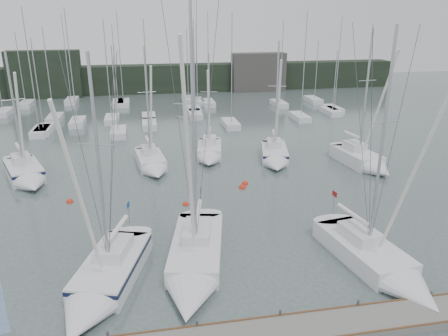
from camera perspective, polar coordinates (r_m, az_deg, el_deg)
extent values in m
plane|color=#495856|center=(25.14, -0.08, -14.30)|extent=(160.00, 160.00, 0.00)
cube|color=black|center=(83.39, -8.15, 11.49)|extent=(90.00, 4.00, 5.00)
cube|color=black|center=(82.71, -22.36, 11.24)|extent=(12.00, 3.00, 8.00)
cube|color=#413F3C|center=(84.08, 4.52, 12.38)|extent=(10.00, 3.00, 7.00)
cube|color=silver|center=(76.27, -24.38, 7.57)|extent=(1.80, 4.50, 0.90)
cylinder|color=#ADAFB5|center=(74.97, -25.07, 11.72)|extent=(0.12, 0.12, 10.47)
cube|color=silver|center=(56.90, 0.87, 5.72)|extent=(1.80, 4.50, 0.90)
cylinder|color=#ADAFB5|center=(55.14, 1.02, 12.79)|extent=(0.12, 0.12, 13.32)
cube|color=silver|center=(76.52, -19.26, 8.25)|extent=(1.80, 4.50, 0.90)
cylinder|color=#ADAFB5|center=(75.09, -19.92, 13.40)|extent=(0.12, 0.12, 13.10)
cube|color=silver|center=(61.67, 9.86, 6.53)|extent=(1.80, 4.50, 0.90)
cylinder|color=#ADAFB5|center=(60.02, 10.43, 13.07)|extent=(0.12, 0.12, 13.40)
cube|color=silver|center=(57.59, -9.73, 5.61)|extent=(1.80, 4.50, 0.90)
cylinder|color=#ADAFB5|center=(55.88, -10.11, 12.19)|extent=(0.12, 0.12, 12.55)
cube|color=silver|center=(64.40, -21.21, 6.04)|extent=(1.80, 4.50, 0.90)
cylinder|color=#ADAFB5|center=(62.88, -21.99, 11.45)|extent=(0.12, 0.12, 11.57)
cube|color=silver|center=(54.34, -13.60, 4.50)|extent=(1.80, 4.50, 0.90)
cylinder|color=#ADAFB5|center=(52.76, -14.09, 9.97)|extent=(0.12, 0.12, 9.80)
cube|color=silver|center=(70.50, 7.18, 8.29)|extent=(1.80, 4.50, 0.90)
cylinder|color=#ADAFB5|center=(69.05, 7.55, 13.58)|extent=(0.12, 0.12, 12.29)
cube|color=silver|center=(71.75, -3.52, 8.61)|extent=(1.80, 4.50, 0.90)
cylinder|color=#ADAFB5|center=(70.34, -3.57, 13.49)|extent=(0.12, 0.12, 11.49)
cube|color=silver|center=(61.39, -14.43, 6.14)|extent=(1.80, 4.50, 0.90)
cylinder|color=#ADAFB5|center=(59.76, -15.00, 12.29)|extent=(0.12, 0.12, 12.52)
cube|color=silver|center=(70.63, -2.07, 8.45)|extent=(1.80, 4.50, 0.90)
cylinder|color=#ADAFB5|center=(69.11, -2.08, 14.20)|extent=(0.12, 0.12, 13.40)
cube|color=silver|center=(61.21, -9.78, 6.43)|extent=(1.80, 4.50, 0.90)
cylinder|color=#ADAFB5|center=(59.80, -10.05, 10.94)|extent=(0.12, 0.12, 8.99)
cube|color=silver|center=(71.30, -26.75, 6.48)|extent=(1.80, 4.50, 0.90)
cube|color=silver|center=(65.46, -3.94, 7.53)|extent=(1.80, 4.50, 0.90)
cylinder|color=#ADAFB5|center=(63.99, -4.01, 12.65)|extent=(0.12, 0.12, 11.01)
cube|color=silver|center=(73.36, -4.71, 8.82)|extent=(1.80, 4.50, 0.90)
cylinder|color=#ADAFB5|center=(72.00, -4.79, 13.34)|extent=(0.12, 0.12, 10.84)
cube|color=silver|center=(67.84, 14.03, 7.42)|extent=(1.80, 4.50, 0.90)
cylinder|color=#ADAFB5|center=(66.33, 14.71, 13.16)|extent=(0.12, 0.12, 12.93)
cube|color=silver|center=(57.77, -22.84, 4.38)|extent=(1.80, 4.50, 0.90)
cylinder|color=#ADAFB5|center=(55.99, -23.94, 11.54)|extent=(0.12, 0.12, 13.87)
cube|color=silver|center=(72.39, -12.97, 8.25)|extent=(1.80, 4.50, 0.90)
cylinder|color=#ADAFB5|center=(70.89, -13.44, 13.85)|extent=(0.12, 0.12, 13.45)
cube|color=silver|center=(62.63, -3.82, 6.97)|extent=(1.80, 4.50, 0.90)
cylinder|color=#ADAFB5|center=(61.03, -3.90, 12.99)|extent=(0.12, 0.12, 12.42)
cube|color=silver|center=(66.15, 13.79, 7.14)|extent=(1.80, 4.50, 0.90)
cylinder|color=#ADAFB5|center=(64.91, 14.30, 11.00)|extent=(0.12, 0.12, 8.29)
cube|color=silver|center=(74.54, 11.57, 8.67)|extent=(1.80, 4.50, 0.90)
cylinder|color=#ADAFB5|center=(73.33, 11.99, 12.40)|extent=(0.12, 0.12, 9.05)
cube|color=silver|center=(72.43, -13.64, 8.20)|extent=(1.80, 4.50, 0.90)
cylinder|color=#ADAFB5|center=(71.01, -14.07, 13.09)|extent=(0.12, 0.12, 11.66)
cube|color=silver|center=(60.97, -18.56, 5.64)|extent=(1.80, 4.50, 0.90)
cylinder|color=#ADAFB5|center=(59.26, -19.40, 12.44)|extent=(0.12, 0.12, 13.82)
cube|color=silver|center=(58.40, -22.39, 4.59)|extent=(1.80, 4.50, 0.90)
cylinder|color=#ADAFB5|center=(56.85, -23.23, 10.02)|extent=(0.12, 0.12, 10.53)
cube|color=silver|center=(25.92, -14.31, -12.71)|extent=(4.49, 6.85, 1.44)
cone|color=silver|center=(22.54, -18.33, -18.65)|extent=(3.45, 3.39, 2.79)
cube|color=silver|center=(25.76, -14.15, -10.16)|extent=(2.19, 2.86, 0.67)
cylinder|color=#ADAFB5|center=(22.83, -16.00, 0.26)|extent=(0.17, 0.17, 11.20)
cylinder|color=white|center=(26.00, -13.73, -7.66)|extent=(1.14, 3.03, 0.27)
cube|color=#0E1734|center=(25.67, -14.40, -11.80)|extent=(4.51, 6.88, 0.24)
cube|color=#19488E|center=(27.55, -12.41, -4.73)|extent=(0.17, 0.50, 0.35)
cube|color=silver|center=(27.12, -3.56, -10.55)|extent=(4.34, 7.65, 1.37)
cone|color=silver|center=(22.84, -4.60, -17.05)|extent=(3.49, 3.62, 2.92)
cube|color=silver|center=(27.03, -3.53, -8.23)|extent=(2.16, 3.15, 0.64)
cylinder|color=#ADAFB5|center=(23.70, -4.04, 5.05)|extent=(0.16, 0.16, 13.98)
cylinder|color=white|center=(27.54, -3.40, -5.76)|extent=(0.97, 3.50, 0.26)
cube|color=#19488E|center=(29.47, -3.08, -2.92)|extent=(0.12, 0.49, 0.33)
cube|color=silver|center=(28.04, 17.69, -10.42)|extent=(3.81, 6.82, 1.43)
cone|color=silver|center=(25.16, 24.11, -15.05)|extent=(3.24, 3.17, 2.85)
cube|color=silver|center=(27.88, 17.33, -8.12)|extent=(1.95, 2.80, 0.67)
cylinder|color=#ADAFB5|center=(25.08, 19.93, 2.92)|extent=(0.17, 0.17, 12.37)
cylinder|color=white|center=(28.08, 16.53, -5.87)|extent=(0.75, 3.16, 0.27)
cube|color=maroon|center=(29.45, 14.25, -3.32)|extent=(0.10, 0.51, 0.34)
cube|color=silver|center=(43.07, -24.64, -0.56)|extent=(4.46, 5.92, 1.59)
cone|color=silver|center=(39.52, -23.74, -2.17)|extent=(3.32, 3.11, 2.65)
cube|color=silver|center=(43.23, -24.97, 1.10)|extent=(2.15, 2.52, 0.74)
cylinder|color=#ADAFB5|center=(41.27, -25.66, 6.71)|extent=(0.19, 0.19, 9.78)
cylinder|color=white|center=(43.47, -25.26, 2.47)|extent=(1.25, 2.51, 0.30)
cube|color=#0E1734|center=(42.91, -24.73, 0.10)|extent=(4.48, 5.94, 0.27)
cube|color=silver|center=(42.89, -9.59, 0.86)|extent=(2.97, 5.29, 1.43)
cone|color=silver|center=(39.52, -8.81, -0.74)|extent=(2.63, 2.43, 2.38)
cube|color=silver|center=(43.02, -9.76, 2.38)|extent=(1.54, 2.16, 0.67)
cylinder|color=#ADAFB5|center=(41.07, -9.97, 8.35)|extent=(0.17, 0.17, 10.11)
cylinder|color=white|center=(43.29, -9.93, 3.66)|extent=(0.56, 2.48, 0.27)
cube|color=silver|center=(45.32, -1.89, 2.18)|extent=(3.18, 5.07, 1.49)
cone|color=silver|center=(42.12, -1.98, 0.81)|extent=(2.71, 2.41, 2.39)
cube|color=silver|center=(45.48, -1.89, 3.69)|extent=(1.63, 2.09, 0.70)
cylinder|color=#ADAFB5|center=(43.68, -1.97, 8.74)|extent=(0.18, 0.18, 9.18)
cylinder|color=white|center=(45.67, -1.89, 4.92)|extent=(0.68, 2.32, 0.28)
cube|color=silver|center=(44.71, 6.56, 1.79)|extent=(3.64, 5.69, 1.44)
cone|color=silver|center=(41.17, 6.89, 0.19)|extent=(2.94, 2.77, 2.49)
cube|color=silver|center=(44.86, 6.58, 3.26)|extent=(1.82, 2.36, 0.67)
cylinder|color=#ADAFB5|center=(42.91, 6.90, 9.20)|extent=(0.17, 0.17, 10.43)
cylinder|color=white|center=(45.18, 6.57, 4.51)|extent=(0.85, 2.56, 0.27)
cube|color=#0E1734|center=(44.57, 6.59, 2.38)|extent=(3.66, 5.71, 0.24)
cube|color=silver|center=(44.82, 16.92, 1.16)|extent=(3.38, 5.65, 1.61)
cone|color=silver|center=(41.96, 19.86, -0.42)|extent=(2.96, 2.63, 2.68)
cube|color=silver|center=(44.89, 16.68, 2.79)|extent=(1.75, 2.31, 0.75)
cylinder|color=#ADAFB5|center=(42.99, 18.07, 9.30)|extent=(0.19, 0.19, 11.47)
cylinder|color=white|center=(45.06, 16.42, 4.16)|extent=(0.65, 2.62, 0.30)
sphere|color=red|center=(34.05, -5.03, -4.79)|extent=(0.50, 0.50, 0.50)
sphere|color=red|center=(37.12, 2.41, -2.59)|extent=(0.61, 0.61, 0.61)
sphere|color=red|center=(36.43, -19.49, -4.22)|extent=(0.55, 0.55, 0.55)
ellipsoid|color=silver|center=(24.16, -5.09, 6.64)|extent=(0.26, 0.45, 0.20)
cube|color=#94979C|center=(24.17, -5.74, 6.67)|extent=(0.45, 0.19, 0.11)
cube|color=#94979C|center=(24.16, -4.44, 6.70)|extent=(0.45, 0.19, 0.11)
sphere|color=red|center=(37.96, 2.78, -2.08)|extent=(0.55, 0.55, 0.55)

